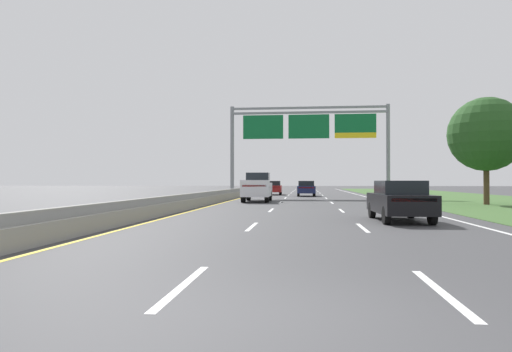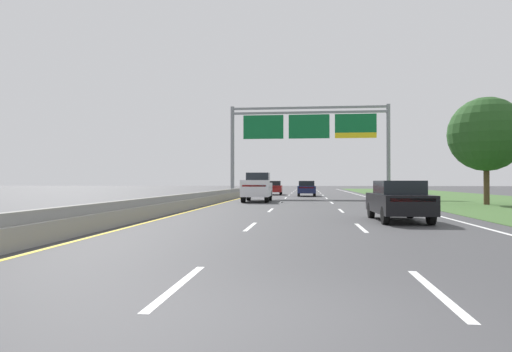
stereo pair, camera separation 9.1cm
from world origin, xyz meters
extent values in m
plane|color=#3D3D3F|center=(0.00, 35.00, 0.00)|extent=(220.00, 220.00, 0.00)
cube|color=white|center=(-1.85, 1.50, 0.00)|extent=(0.14, 3.00, 0.01)
cube|color=white|center=(-1.85, 10.50, 0.00)|extent=(0.14, 3.00, 0.01)
cube|color=white|center=(-1.85, 19.50, 0.00)|extent=(0.14, 3.00, 0.01)
cube|color=white|center=(-1.85, 28.50, 0.00)|extent=(0.14, 3.00, 0.01)
cube|color=white|center=(-1.85, 37.50, 0.00)|extent=(0.14, 3.00, 0.01)
cube|color=white|center=(-1.85, 46.50, 0.00)|extent=(0.14, 3.00, 0.01)
cube|color=white|center=(-1.85, 55.50, 0.00)|extent=(0.14, 3.00, 0.01)
cube|color=white|center=(-1.85, 64.50, 0.00)|extent=(0.14, 3.00, 0.01)
cube|color=white|center=(-1.85, 73.50, 0.00)|extent=(0.14, 3.00, 0.01)
cube|color=white|center=(-1.85, 82.50, 0.00)|extent=(0.14, 3.00, 0.01)
cube|color=white|center=(1.85, 1.50, 0.00)|extent=(0.14, 3.00, 0.01)
cube|color=white|center=(1.85, 10.50, 0.00)|extent=(0.14, 3.00, 0.01)
cube|color=white|center=(1.85, 19.50, 0.00)|extent=(0.14, 3.00, 0.01)
cube|color=white|center=(1.85, 28.50, 0.00)|extent=(0.14, 3.00, 0.01)
cube|color=white|center=(1.85, 37.50, 0.00)|extent=(0.14, 3.00, 0.01)
cube|color=white|center=(1.85, 46.50, 0.00)|extent=(0.14, 3.00, 0.01)
cube|color=white|center=(1.85, 55.50, 0.00)|extent=(0.14, 3.00, 0.01)
cube|color=white|center=(1.85, 64.50, 0.00)|extent=(0.14, 3.00, 0.01)
cube|color=white|center=(1.85, 73.50, 0.00)|extent=(0.14, 3.00, 0.01)
cube|color=white|center=(1.85, 82.50, 0.00)|extent=(0.14, 3.00, 0.01)
cube|color=white|center=(5.90, 35.00, 0.00)|extent=(0.16, 106.00, 0.01)
cube|color=gold|center=(-5.90, 35.00, 0.00)|extent=(0.16, 106.00, 0.01)
cube|color=#3D602D|center=(13.95, 35.00, 0.01)|extent=(14.00, 110.00, 0.02)
cube|color=gray|center=(-6.60, 35.00, 0.28)|extent=(0.60, 110.00, 0.55)
cube|color=gray|center=(-6.60, 35.00, 0.70)|extent=(0.25, 110.00, 0.30)
cylinder|color=gray|center=(-7.05, 39.17, 4.37)|extent=(0.36, 0.36, 8.74)
cylinder|color=gray|center=(7.65, 39.17, 4.37)|extent=(0.36, 0.36, 8.74)
cube|color=gray|center=(0.30, 39.17, 8.52)|extent=(14.70, 0.24, 0.20)
cube|color=gray|center=(0.30, 39.17, 8.07)|extent=(14.70, 0.24, 0.20)
cube|color=#0C602D|center=(-4.03, 38.99, 6.71)|extent=(3.83, 0.12, 2.26)
cube|color=#0C602D|center=(0.30, 38.99, 6.71)|extent=(3.83, 0.12, 2.26)
cube|color=#0C602D|center=(4.63, 38.99, 6.96)|extent=(3.83, 0.12, 1.76)
cube|color=yellow|center=(4.63, 38.99, 5.83)|extent=(3.83, 0.12, 0.50)
cube|color=silver|center=(-3.66, 29.92, 0.92)|extent=(2.10, 5.43, 1.00)
cube|color=black|center=(-3.68, 30.77, 1.81)|extent=(1.75, 1.93, 0.78)
cube|color=#B21414|center=(-3.62, 27.26, 1.22)|extent=(1.68, 0.11, 0.12)
cube|color=silver|center=(-3.63, 28.19, 1.52)|extent=(2.03, 1.98, 0.20)
cylinder|color=black|center=(-4.55, 31.74, 0.42)|extent=(0.31, 0.85, 0.84)
cylinder|color=black|center=(-2.85, 31.77, 0.42)|extent=(0.31, 0.85, 0.84)
cylinder|color=black|center=(-4.48, 28.06, 0.42)|extent=(0.31, 0.85, 0.84)
cylinder|color=black|center=(-2.78, 28.09, 0.42)|extent=(0.31, 0.85, 0.84)
cube|color=black|center=(3.60, 13.30, 0.69)|extent=(1.94, 4.45, 0.72)
cube|color=black|center=(3.60, 13.25, 1.31)|extent=(1.63, 2.34, 0.52)
cube|color=#B21414|center=(3.66, 11.14, 0.91)|extent=(1.53, 0.12, 0.12)
cylinder|color=black|center=(2.76, 14.77, 0.33)|extent=(0.24, 0.67, 0.66)
cylinder|color=black|center=(4.35, 14.82, 0.33)|extent=(0.24, 0.67, 0.66)
cylinder|color=black|center=(2.84, 11.78, 0.33)|extent=(0.24, 0.67, 0.66)
cylinder|color=black|center=(4.44, 11.83, 0.33)|extent=(0.24, 0.67, 0.66)
cube|color=maroon|center=(-3.63, 47.61, 0.69)|extent=(1.94, 4.45, 0.72)
cube|color=black|center=(-3.63, 47.56, 1.31)|extent=(1.63, 2.34, 0.52)
cube|color=#B21414|center=(-3.58, 45.45, 0.91)|extent=(1.53, 0.12, 0.12)
cylinder|color=black|center=(-4.47, 49.09, 0.33)|extent=(0.24, 0.67, 0.66)
cylinder|color=black|center=(-2.87, 49.13, 0.33)|extent=(0.24, 0.67, 0.66)
cylinder|color=black|center=(-4.39, 46.09, 0.33)|extent=(0.24, 0.67, 0.66)
cylinder|color=black|center=(-2.79, 46.14, 0.33)|extent=(0.24, 0.67, 0.66)
cube|color=#161E47|center=(0.06, 43.11, 0.69)|extent=(1.84, 4.41, 0.72)
cube|color=black|center=(0.06, 43.06, 1.31)|extent=(1.58, 2.31, 0.52)
cube|color=#B21414|center=(0.07, 40.95, 0.91)|extent=(1.53, 0.09, 0.12)
cylinder|color=black|center=(-0.74, 44.60, 0.33)|extent=(0.22, 0.66, 0.66)
cylinder|color=black|center=(0.86, 44.61, 0.33)|extent=(0.22, 0.66, 0.66)
cylinder|color=black|center=(-0.73, 41.61, 0.33)|extent=(0.22, 0.66, 0.66)
cylinder|color=black|center=(0.87, 41.62, 0.33)|extent=(0.22, 0.66, 0.66)
cylinder|color=#4C3823|center=(11.74, 26.59, 1.34)|extent=(0.36, 0.36, 2.69)
sphere|color=#234C1E|center=(11.74, 26.59, 4.62)|extent=(4.83, 4.83, 4.83)
camera|label=1|loc=(-0.05, -5.28, 1.55)|focal=32.74mm
camera|label=2|loc=(0.05, -5.27, 1.55)|focal=32.74mm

